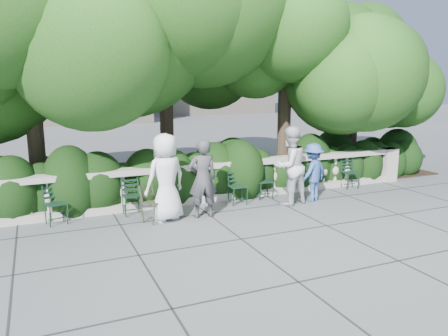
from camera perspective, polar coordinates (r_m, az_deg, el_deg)
name	(u,v)px	position (r m, az deg, el deg)	size (l,w,h in m)	color
ground	(242,221)	(9.60, 2.40, -6.94)	(90.00, 90.00, 0.00)	#505358
balustrade	(211,182)	(11.06, -1.65, -1.86)	(12.00, 0.44, 1.00)	#9E998E
shrub_hedge	(196,190)	(12.26, -3.73, -2.90)	(15.00, 2.60, 1.70)	black
tree_canopy	(215,45)	(12.35, -1.18, 15.74)	(15.04, 6.52, 6.78)	#3F3023
chair_b	(59,226)	(9.93, -20.71, -7.07)	(0.44, 0.48, 0.84)	black
chair_c	(134,216)	(10.12, -11.68, -6.21)	(0.44, 0.48, 0.84)	black
chair_d	(240,206)	(10.75, 2.09, -4.93)	(0.44, 0.48, 0.84)	black
chair_e	(266,200)	(11.31, 5.53, -4.16)	(0.44, 0.48, 0.84)	black
chair_f	(352,189)	(12.86, 16.40, -2.67)	(0.44, 0.48, 0.84)	black
chair_weathered	(159,223)	(9.57, -8.46, -7.13)	(0.44, 0.48, 0.84)	black
person_businessman	(166,177)	(9.50, -7.61, -1.23)	(0.94, 0.61, 1.92)	white
person_woman_grey	(203,179)	(9.66, -2.80, -1.40)	(0.64, 0.42, 1.77)	#3A3B3F
person_casual_man	(290,166)	(10.79, 8.58, 0.28)	(0.94, 0.73, 1.93)	silver
person_older_blue	(313,172)	(11.24, 11.51, -0.55)	(0.96, 0.55, 1.48)	#325296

